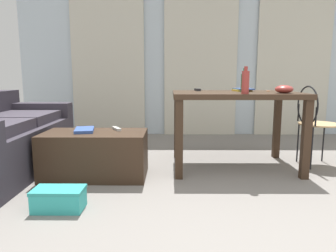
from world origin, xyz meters
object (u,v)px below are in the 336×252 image
object	(u,v)px
craft_table	(235,102)
wire_chair	(314,117)
coffee_table	(95,154)
shoebox	(59,199)
book_stack	(243,90)
tv_remote_on_table	(198,90)
bottle_far	(244,82)
scissors	(268,91)
tv_remote_primary	(116,129)
bowl	(284,89)
magazine	(84,130)
bottle_near	(245,82)

from	to	relation	value
craft_table	wire_chair	size ratio (longest dim) A/B	1.49
coffee_table	shoebox	size ratio (longest dim) A/B	2.69
book_stack	tv_remote_on_table	bearing A→B (deg)	172.51
bottle_far	scissors	xyz separation A→B (m)	(0.33, 0.27, -0.09)
book_stack	tv_remote_primary	world-z (taller)	book_stack
tv_remote_on_table	shoebox	bearing A→B (deg)	-136.95
craft_table	bowl	size ratio (longest dim) A/B	7.60
book_stack	magazine	bearing A→B (deg)	-163.68
bottle_near	book_stack	xyz separation A→B (m)	(0.10, 0.54, -0.09)
tv_remote_on_table	bowl	bearing A→B (deg)	-39.70
bottle_far	magazine	bearing A→B (deg)	-171.59
coffee_table	bowl	world-z (taller)	bowl
tv_remote_primary	magazine	xyz separation A→B (m)	(-0.29, -0.09, 0.00)
shoebox	coffee_table	bearing A→B (deg)	83.69
wire_chair	bowl	xyz separation A→B (m)	(-0.43, -0.29, 0.30)
scissors	coffee_table	bearing A→B (deg)	-162.91
craft_table	bottle_near	xyz separation A→B (m)	(0.01, -0.36, 0.21)
craft_table	shoebox	bearing A→B (deg)	-143.40
wire_chair	magazine	distance (m)	2.33
scissors	book_stack	bearing A→B (deg)	-173.00
craft_table	tv_remote_primary	xyz separation A→B (m)	(-1.18, -0.20, -0.24)
tv_remote_on_table	tv_remote_primary	xyz separation A→B (m)	(-0.82, -0.44, -0.36)
wire_chair	coffee_table	bearing A→B (deg)	-170.18
bottle_far	scissors	world-z (taller)	bottle_far
scissors	tv_remote_primary	world-z (taller)	scissors
book_stack	scissors	distance (m)	0.29
craft_table	tv_remote_on_table	world-z (taller)	tv_remote_on_table
wire_chair	scissors	xyz separation A→B (m)	(-0.43, 0.16, 0.26)
coffee_table	bowl	distance (m)	1.87
craft_table	shoebox	world-z (taller)	craft_table
tv_remote_primary	tv_remote_on_table	bearing A→B (deg)	-0.10
tv_remote_primary	bottle_near	bearing A→B (deg)	-36.27
coffee_table	magazine	size ratio (longest dim) A/B	3.31
tv_remote_primary	magazine	size ratio (longest dim) A/B	0.60
bowl	magazine	xyz separation A→B (m)	(-1.87, -0.04, -0.38)
craft_table	scissors	world-z (taller)	scissors
bottle_far	bowl	size ratio (longest dim) A/B	1.43
book_stack	scissors	bearing A→B (deg)	7.00
tv_remote_on_table	scissors	distance (m)	0.76
bowl	book_stack	world-z (taller)	bowl
coffee_table	wire_chair	xyz separation A→B (m)	(2.20, 0.38, 0.31)
coffee_table	tv_remote_primary	size ratio (longest dim) A/B	5.49
bottle_far	book_stack	bearing A→B (deg)	80.27
tv_remote_primary	wire_chair	bearing A→B (deg)	-21.21
shoebox	wire_chair	bearing A→B (deg)	26.28
scissors	magazine	world-z (taller)	scissors
coffee_table	bowl	bearing A→B (deg)	2.84
magazine	wire_chair	bearing A→B (deg)	-3.08
craft_table	tv_remote_on_table	distance (m)	0.45
scissors	shoebox	distance (m)	2.36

